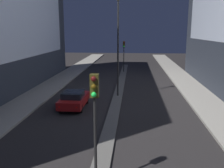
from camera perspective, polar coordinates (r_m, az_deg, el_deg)
median_strip at (r=26.54m, az=1.66°, el=-1.44°), size 0.89×39.65×0.14m
traffic_light_near at (r=9.59m, az=-3.98°, el=-4.94°), size 0.32×0.42×4.58m
traffic_light_mid at (r=37.71m, az=2.73°, el=7.88°), size 0.32×0.42×4.58m
street_lamp at (r=23.37m, az=1.40°, el=12.19°), size 0.52×0.52×9.29m
car_left_lane at (r=20.87m, az=-8.69°, el=-3.45°), size 1.89×4.08×1.45m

